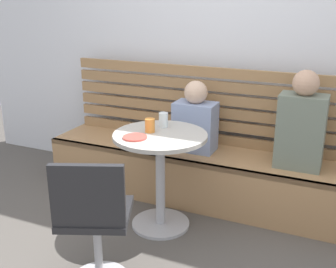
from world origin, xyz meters
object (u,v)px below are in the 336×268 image
(booth_bench, at_px, (201,175))
(white_chair, at_px, (94,220))
(cafe_table, at_px, (160,162))
(plate_small, at_px, (135,137))
(cup_water_clear, at_px, (163,120))
(person_child_left, at_px, (195,120))
(person_adult, at_px, (301,125))
(cup_tumbler_orange, at_px, (150,125))

(booth_bench, bearing_deg, white_chair, -97.28)
(cafe_table, height_order, plate_small, plate_small)
(cup_water_clear, bearing_deg, white_chair, -89.63)
(white_chair, height_order, cup_water_clear, same)
(person_child_left, bearing_deg, person_adult, -1.30)
(cup_tumbler_orange, height_order, cup_water_clear, cup_water_clear)
(booth_bench, distance_m, white_chair, 1.37)
(white_chair, distance_m, person_child_left, 1.38)
(booth_bench, relative_size, cafe_table, 3.65)
(cup_tumbler_orange, relative_size, cup_water_clear, 0.91)
(person_child_left, xyz_separation_m, plate_small, (-0.18, -0.70, 0.05))
(white_chair, xyz_separation_m, person_child_left, (0.10, 1.36, 0.23))
(person_adult, bearing_deg, booth_bench, 179.89)
(cafe_table, bearing_deg, person_adult, 30.33)
(white_chair, distance_m, person_adult, 1.66)
(person_adult, relative_size, plate_small, 4.34)
(white_chair, bearing_deg, booth_bench, 82.72)
(booth_bench, relative_size, cup_tumbler_orange, 27.00)
(plate_small, bearing_deg, cafe_table, 52.82)
(person_child_left, height_order, cup_water_clear, person_child_left)
(person_child_left, height_order, plate_small, person_child_left)
(cup_tumbler_orange, bearing_deg, cafe_table, -4.48)
(person_adult, relative_size, cup_tumbler_orange, 7.38)
(plate_small, bearing_deg, cup_tumbler_orange, 77.90)
(booth_bench, relative_size, person_adult, 3.66)
(booth_bench, xyz_separation_m, plate_small, (-0.25, -0.69, 0.52))
(cafe_table, distance_m, plate_small, 0.30)
(person_child_left, bearing_deg, cup_tumbler_orange, -105.15)
(person_adult, bearing_deg, person_child_left, 178.70)
(booth_bench, distance_m, cup_water_clear, 0.71)
(booth_bench, height_order, cafe_table, cafe_table)
(cafe_table, height_order, cup_water_clear, cup_water_clear)
(person_child_left, xyz_separation_m, cup_tumbler_orange, (-0.15, -0.54, 0.09))
(cafe_table, relative_size, white_chair, 0.87)
(person_child_left, relative_size, cup_tumbler_orange, 5.88)
(white_chair, distance_m, plate_small, 0.71)
(cafe_table, xyz_separation_m, person_adult, (0.90, 0.53, 0.25))
(booth_bench, bearing_deg, person_adult, -0.11)
(person_child_left, relative_size, cup_water_clear, 5.35)
(person_adult, bearing_deg, white_chair, -125.19)
(person_adult, height_order, plate_small, person_adult)
(person_child_left, bearing_deg, booth_bench, -14.45)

